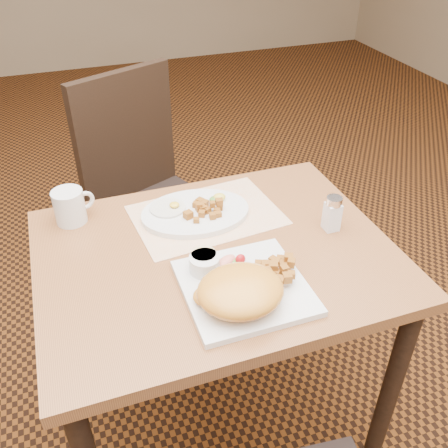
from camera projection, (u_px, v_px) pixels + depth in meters
ground at (218, 422)px, 1.71m from camera, size 8.00×8.00×0.00m
table at (216, 283)px, 1.34m from camera, size 0.90×0.70×0.75m
chair_far at (147, 188)px, 1.93m from camera, size 0.56×0.56×0.97m
placemat at (207, 215)px, 1.41m from camera, size 0.42×0.32×0.00m
plate_square at (244, 287)px, 1.15m from camera, size 0.28×0.28×0.02m
plate_oval at (195, 213)px, 1.40m from camera, size 0.32×0.25×0.02m
hollandaise_mound at (240, 291)px, 1.08m from camera, size 0.20×0.17×0.07m
ramekin at (204, 263)px, 1.18m from camera, size 0.07×0.08×0.04m
garnish_sq at (231, 261)px, 1.20m from camera, size 0.08×0.06×0.03m
fried_egg at (169, 208)px, 1.40m from camera, size 0.10×0.10×0.02m
garnish_ov at (218, 198)px, 1.43m from camera, size 0.05×0.04×0.02m
salt_shaker at (332, 213)px, 1.33m from camera, size 0.04×0.04×0.10m
coffee_mug at (70, 206)px, 1.36m from camera, size 0.11×0.08×0.10m
home_fries_sq at (275, 269)px, 1.17m from camera, size 0.10×0.11×0.04m
home_fries_ov at (204, 208)px, 1.38m from camera, size 0.12×0.10×0.03m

